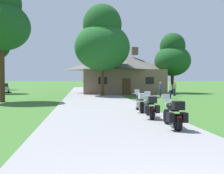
% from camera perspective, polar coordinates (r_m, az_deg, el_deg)
% --- Properties ---
extents(ground_plane, '(500.00, 500.00, 0.00)m').
position_cam_1_polar(ground_plane, '(22.76, -3.47, -3.22)').
color(ground_plane, '#386628').
extents(asphalt_driveway, '(6.40, 80.00, 0.06)m').
position_cam_1_polar(asphalt_driveway, '(20.77, -3.12, -3.62)').
color(asphalt_driveway, gray).
rests_on(asphalt_driveway, ground).
extents(motorcycle_black_nearest_to_camera, '(0.78, 2.08, 1.30)m').
position_cam_1_polar(motorcycle_black_nearest_to_camera, '(10.00, 14.16, -6.22)').
color(motorcycle_black_nearest_to_camera, black).
rests_on(motorcycle_black_nearest_to_camera, asphalt_driveway).
extents(motorcycle_green_second_in_row, '(0.87, 2.08, 1.30)m').
position_cam_1_polar(motorcycle_green_second_in_row, '(12.39, 8.96, -4.64)').
color(motorcycle_green_second_in_row, black).
rests_on(motorcycle_green_second_in_row, asphalt_driveway).
extents(motorcycle_black_farthest_in_row, '(0.74, 2.08, 1.30)m').
position_cam_1_polar(motorcycle_black_farthest_in_row, '(14.67, 6.64, -3.62)').
color(motorcycle_black_farthest_in_row, black).
rests_on(motorcycle_black_farthest_in_row, asphalt_driveway).
extents(stone_lodge, '(11.69, 8.96, 6.69)m').
position_cam_1_polar(stone_lodge, '(35.82, 2.18, 3.39)').
color(stone_lodge, brown).
rests_on(stone_lodge, ground).
extents(bystander_tan_shirt_near_lodge, '(0.50, 0.36, 1.69)m').
position_cam_1_polar(bystander_tan_shirt_near_lodge, '(30.03, 14.35, -0.24)').
color(bystander_tan_shirt_near_lodge, navy).
rests_on(bystander_tan_shirt_near_lodge, ground).
extents(bystander_blue_shirt_beside_signpost, '(0.26, 0.55, 1.67)m').
position_cam_1_polar(bystander_blue_shirt_beside_signpost, '(28.66, 11.19, -0.35)').
color(bystander_blue_shirt_beside_signpost, navy).
rests_on(bystander_blue_shirt_beside_signpost, ground).
extents(bystander_white_shirt_by_tree, '(0.42, 0.41, 1.67)m').
position_cam_1_polar(bystander_white_shirt_by_tree, '(26.15, 13.38, -0.57)').
color(bystander_white_shirt_by_tree, navy).
rests_on(bystander_white_shirt_by_tree, ground).
extents(tree_right_of_lodge, '(5.16, 5.16, 8.66)m').
position_cam_1_polar(tree_right_of_lodge, '(36.57, 13.91, 6.90)').
color(tree_right_of_lodge, '#422D19').
rests_on(tree_right_of_lodge, ground).
extents(tree_by_lodge_front, '(6.57, 6.57, 10.87)m').
position_cam_1_polar(tree_by_lodge_front, '(29.52, -2.27, 10.71)').
color(tree_by_lodge_front, '#422D19').
rests_on(tree_by_lodge_front, ground).
extents(tree_left_near, '(4.91, 4.91, 10.39)m').
position_cam_1_polar(tree_left_near, '(23.97, -24.39, 14.07)').
color(tree_left_near, '#422D19').
rests_on(tree_left_near, ground).
extents(parked_silver_suv_far_left, '(3.00, 4.92, 1.40)m').
position_cam_1_polar(parked_silver_suv_far_left, '(40.48, -24.18, -0.07)').
color(parked_silver_suv_far_left, '#ADAFB7').
rests_on(parked_silver_suv_far_left, ground).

